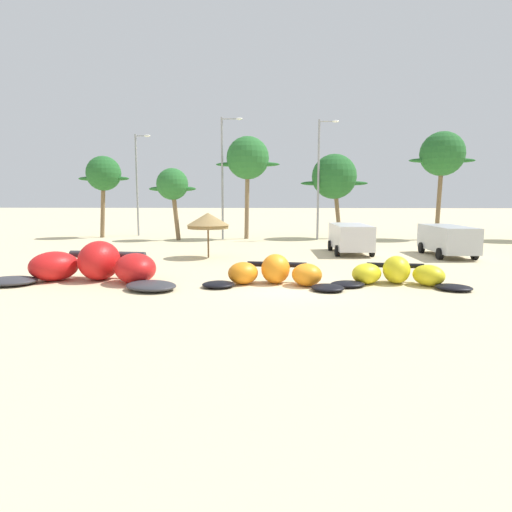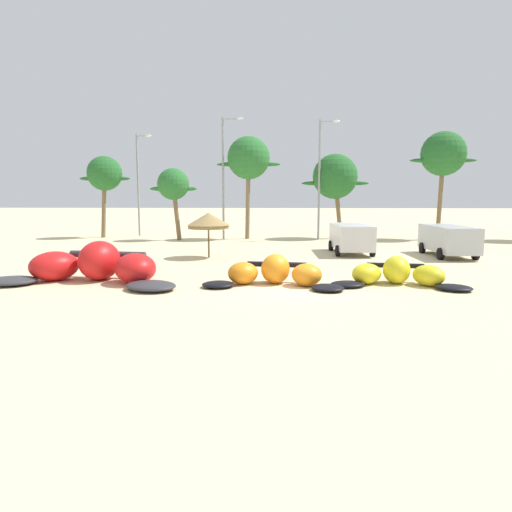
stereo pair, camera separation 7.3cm
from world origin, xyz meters
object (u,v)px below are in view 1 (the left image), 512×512
object	(u,v)px
palm_leftmost	(103,174)
palm_center_right	(442,155)
lamppost_west	(138,180)
parked_van	(447,238)
lamppost_east_center	(320,174)
kite_left	(275,273)
kite_left_of_center	(397,274)
palm_left	(172,185)
palm_center_left	(334,177)
beach_umbrella_near_van	(208,221)
parked_car_second	(350,236)
kite_far_left	(94,267)
palm_left_of_gap	(248,159)
lamppost_west_center	(224,172)

from	to	relation	value
palm_leftmost	palm_center_right	xyz separation A→B (m)	(28.86, -0.27, 1.54)
lamppost_west	parked_van	bearing A→B (deg)	-30.79
parked_van	lamppost_east_center	world-z (taller)	lamppost_east_center
kite_left	kite_left_of_center	distance (m)	5.02
palm_left	palm_center_left	bearing A→B (deg)	9.74
beach_umbrella_near_van	parked_car_second	bearing A→B (deg)	16.46
kite_left_of_center	lamppost_east_center	xyz separation A→B (m)	(-1.36, 19.89, 5.02)
palm_left	lamppost_west	world-z (taller)	lamppost_west
kite_far_left	parked_car_second	bearing A→B (deg)	40.21
palm_center_right	palm_leftmost	bearing A→B (deg)	179.47
palm_left_of_gap	kite_left	bearing A→B (deg)	-83.43
parked_van	parked_car_second	distance (m)	5.74
kite_far_left	lamppost_east_center	bearing A→B (deg)	60.40
kite_left_of_center	kite_left	bearing A→B (deg)	-176.94
kite_left_of_center	lamppost_west_center	xyz separation A→B (m)	(-9.38, 20.08, 5.18)
kite_far_left	palm_left_of_gap	xyz separation A→B (m)	(5.24, 20.27, 6.10)
kite_far_left	palm_center_left	size ratio (longest dim) A/B	1.18
kite_left_of_center	palm_left_of_gap	size ratio (longest dim) A/B	0.65
parked_car_second	kite_left	bearing A→B (deg)	-113.77
beach_umbrella_near_van	parked_van	bearing A→B (deg)	5.76
parked_van	palm_left	bearing A→B (deg)	153.22
beach_umbrella_near_van	palm_left	xyz separation A→B (m)	(-4.55, 10.97, 2.34)
palm_left	palm_left_of_gap	size ratio (longest dim) A/B	0.69
parked_car_second	parked_van	bearing A→B (deg)	-11.29
kite_left_of_center	lamppost_west_center	world-z (taller)	lamppost_west_center
parked_car_second	kite_far_left	bearing A→B (deg)	-139.79
beach_umbrella_near_van	palm_left	world-z (taller)	palm_left
kite_far_left	beach_umbrella_near_van	size ratio (longest dim) A/B	3.21
kite_far_left	parked_car_second	size ratio (longest dim) A/B	1.73
kite_left_of_center	palm_left	xyz separation A→B (m)	(-13.50, 18.92, 4.09)
lamppost_west_center	beach_umbrella_near_van	bearing A→B (deg)	-87.98
palm_center_left	lamppost_east_center	world-z (taller)	lamppost_east_center
palm_left	palm_left_of_gap	world-z (taller)	palm_left_of_gap
parked_van	kite_left	bearing A→B (deg)	-137.05
kite_left_of_center	beach_umbrella_near_van	distance (m)	12.10
beach_umbrella_near_van	lamppost_west_center	bearing A→B (deg)	92.02
parked_car_second	lamppost_east_center	bearing A→B (deg)	96.68
palm_left_of_gap	palm_center_left	xyz separation A→B (m)	(7.38, 0.90, -1.49)
kite_left	lamppost_west_center	xyz separation A→B (m)	(-4.37, 20.35, 5.15)
beach_umbrella_near_van	parked_van	xyz separation A→B (m)	(14.32, 1.44, -1.10)
parked_car_second	kite_left_of_center	bearing A→B (deg)	-88.59
parked_car_second	palm_center_right	xyz separation A→B (m)	(9.10, 10.23, 5.97)
beach_umbrella_near_van	palm_left	bearing A→B (deg)	112.53
lamppost_east_center	palm_left_of_gap	bearing A→B (deg)	175.76
parked_van	palm_left_of_gap	size ratio (longest dim) A/B	0.59
palm_leftmost	palm_left_of_gap	bearing A→B (deg)	-3.07
palm_center_right	kite_far_left	bearing A→B (deg)	-136.06
palm_leftmost	palm_center_left	distance (m)	20.01
palm_center_right	lamppost_west	xyz separation A→B (m)	(-26.46, 2.35, -1.96)
kite_left_of_center	parked_van	size ratio (longest dim) A/B	1.10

